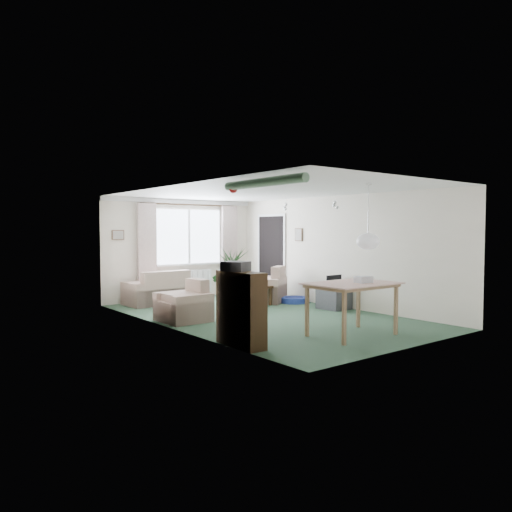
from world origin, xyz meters
TOP-DOWN VIEW (x-y plane):
  - ground at (0.00, 0.00)m, footprint 6.50×6.50m
  - window at (0.20, 3.23)m, footprint 1.80×0.03m
  - curtain_rod at (0.20, 3.15)m, footprint 2.60×0.03m
  - curtain_left at (-0.95, 3.13)m, footprint 0.45×0.08m
  - curtain_right at (1.35, 3.13)m, footprint 0.45×0.08m
  - radiator at (0.20, 3.19)m, footprint 1.20×0.10m
  - doorway at (1.99, 2.20)m, footprint 0.03×0.95m
  - pendant_lamp at (0.20, -2.30)m, footprint 0.36×0.36m
  - tinsel_garland at (-1.92, -2.30)m, footprint 1.60×1.60m
  - bauble_cluster_a at (1.30, 0.90)m, footprint 0.20×0.20m
  - bauble_cluster_b at (1.60, -0.30)m, footprint 0.20×0.20m
  - wall_picture_back at (-1.60, 3.23)m, footprint 0.28×0.03m
  - wall_picture_right at (1.98, 1.20)m, footprint 0.03×0.24m
  - sofa at (-0.84, 2.75)m, footprint 1.54×0.85m
  - armchair_corner at (1.20, 1.52)m, footprint 1.26×1.25m
  - armchair_left at (-1.50, 0.53)m, footprint 0.81×0.86m
  - coffee_table at (0.50, 1.16)m, footprint 1.03×0.68m
  - photo_frame at (0.49, 1.21)m, footprint 0.12×0.05m
  - bookshelf at (-1.84, -1.70)m, footprint 0.32×0.89m
  - hifi_box at (-1.86, -1.60)m, footprint 0.39×0.43m
  - houseplant at (-1.65, -1.21)m, footprint 0.68×0.68m
  - dining_table at (-0.04, -2.19)m, footprint 1.31×0.88m
  - gift_box at (0.11, -2.29)m, footprint 0.27×0.21m
  - tv_cube at (1.70, -0.19)m, footprint 0.54×0.59m
  - pet_bed at (1.65, 0.99)m, footprint 0.73×0.73m

SIDE VIEW (x-z plane):
  - ground at x=0.00m, z-range 0.00..0.00m
  - pet_bed at x=1.65m, z-range 0.00..0.12m
  - coffee_table at x=0.50m, z-range 0.00..0.43m
  - tv_cube at x=1.70m, z-range 0.00..0.52m
  - armchair_left at x=-1.50m, z-range 0.00..0.75m
  - sofa at x=-0.84m, z-range 0.00..0.75m
  - radiator at x=0.20m, z-range 0.12..0.68m
  - dining_table at x=-0.04m, z-range 0.00..0.81m
  - armchair_corner at x=1.20m, z-range 0.00..0.83m
  - photo_frame at x=0.49m, z-range 0.43..0.59m
  - bookshelf at x=-1.84m, z-range 0.00..1.07m
  - houseplant at x=-1.65m, z-range 0.00..1.40m
  - gift_box at x=0.11m, z-range 0.81..0.93m
  - doorway at x=1.99m, z-range 0.00..2.00m
  - hifi_box at x=-1.86m, z-range 1.07..1.21m
  - curtain_left at x=-0.95m, z-range 0.27..2.27m
  - curtain_right at x=1.35m, z-range 0.27..2.27m
  - pendant_lamp at x=0.20m, z-range 1.30..1.66m
  - window at x=0.20m, z-range 0.85..2.15m
  - wall_picture_back at x=-1.60m, z-range 1.44..1.66m
  - wall_picture_right at x=1.98m, z-range 1.40..1.70m
  - bauble_cluster_a at x=1.30m, z-range 2.12..2.32m
  - bauble_cluster_b at x=1.60m, z-range 2.12..2.32m
  - curtain_rod at x=0.20m, z-range 2.25..2.29m
  - tinsel_garland at x=-1.92m, z-range 2.22..2.34m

